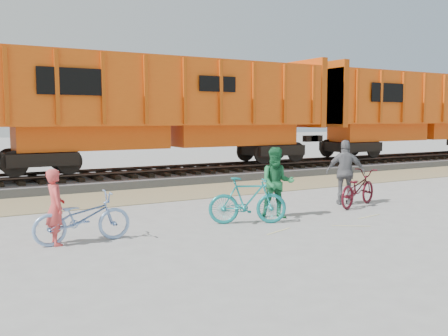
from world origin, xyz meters
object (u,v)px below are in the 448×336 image
(bicycle_blue, at_px, (82,218))
(bicycle_maroon, at_px, (358,188))
(bicycle_teal, at_px, (248,201))
(person_solo, at_px, (55,207))
(hopper_car_center, at_px, (168,106))
(person_man, at_px, (277,183))
(hopper_car_right, at_px, (419,109))
(person_woman, at_px, (346,172))

(bicycle_blue, xyz_separation_m, bicycle_maroon, (7.90, 0.32, 0.01))
(bicycle_teal, bearing_deg, person_solo, 112.26)
(person_solo, bearing_deg, bicycle_maroon, -89.79)
(bicycle_maroon, bearing_deg, bicycle_teal, 75.90)
(bicycle_blue, relative_size, bicycle_maroon, 0.99)
(bicycle_maroon, bearing_deg, bicycle_blue, 71.93)
(hopper_car_center, relative_size, bicycle_teal, 7.48)
(bicycle_blue, xyz_separation_m, person_man, (4.88, 0.08, 0.39))
(bicycle_blue, height_order, bicycle_maroon, bicycle_maroon)
(person_man, bearing_deg, hopper_car_center, 114.38)
(hopper_car_right, distance_m, person_man, 18.08)
(bicycle_teal, relative_size, person_woman, 0.99)
(hopper_car_center, height_order, person_woman, hopper_car_center)
(hopper_car_right, height_order, bicycle_blue, hopper_car_right)
(person_man, relative_size, person_woman, 0.95)
(bicycle_blue, distance_m, bicycle_teal, 3.89)
(bicycle_maroon, bearing_deg, hopper_car_right, -77.24)
(bicycle_blue, relative_size, person_solo, 1.28)
(bicycle_blue, bearing_deg, bicycle_teal, -91.04)
(bicycle_maroon, xyz_separation_m, person_solo, (-8.40, -0.22, 0.24))
(hopper_car_center, relative_size, hopper_car_right, 1.00)
(hopper_car_right, height_order, bicycle_teal, hopper_car_right)
(hopper_car_center, relative_size, person_solo, 9.18)
(hopper_car_center, height_order, bicycle_maroon, hopper_car_center)
(bicycle_maroon, distance_m, person_solo, 8.40)
(person_solo, height_order, person_woman, person_woman)
(bicycle_blue, bearing_deg, person_man, -88.32)
(bicycle_maroon, relative_size, person_woman, 1.05)
(hopper_car_right, bearing_deg, bicycle_maroon, -146.87)
(bicycle_teal, xyz_separation_m, bicycle_maroon, (4.01, 0.44, -0.04))
(person_man, distance_m, person_woman, 2.98)
(bicycle_teal, height_order, bicycle_maroon, bicycle_teal)
(bicycle_teal, relative_size, bicycle_maroon, 0.94)
(hopper_car_right, relative_size, bicycle_teal, 7.48)
(bicycle_blue, bearing_deg, hopper_car_center, -32.44)
(person_man, bearing_deg, bicycle_teal, -139.10)
(hopper_car_center, bearing_deg, person_woman, -74.96)
(bicycle_teal, xyz_separation_m, person_solo, (-4.38, 0.22, 0.20))
(person_man, bearing_deg, person_solo, -150.67)
(person_man, bearing_deg, bicycle_maroon, 34.16)
(bicycle_blue, height_order, bicycle_teal, bicycle_teal)
(person_woman, bearing_deg, bicycle_maroon, 140.92)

